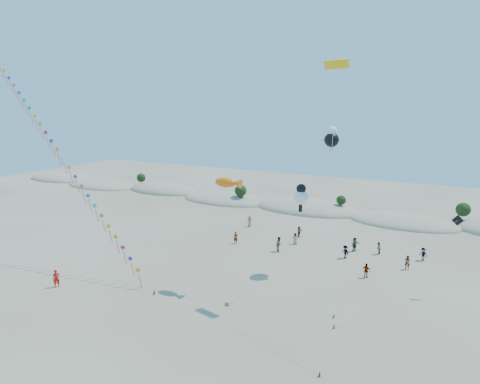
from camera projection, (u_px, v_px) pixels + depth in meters
name	position (u px, v px, depth m)	size (l,w,h in m)	color
ground	(121.00, 339.00, 30.98)	(160.00, 160.00, 0.00)	#7C6C56
dune_ridge	(312.00, 209.00, 69.65)	(145.30, 11.49, 5.57)	gray
kite_train	(52.00, 143.00, 45.65)	(31.61, 6.15, 26.25)	#3F2D1E
fish_kite	(228.00, 183.00, 38.22)	(3.32, 4.43, 11.01)	#3F2D1E
cartoon_kite_low	(301.00, 196.00, 42.17)	(3.82, 11.35, 9.71)	#3F2D1E
cartoon_kite_high	(332.00, 138.00, 41.75)	(4.68, 11.23, 15.64)	#3F2D1E
parafoil_kite	(337.00, 69.00, 34.29)	(4.24, 12.99, 21.61)	#3F2D1E
dark_kite	(429.00, 245.00, 35.94)	(8.82, 11.64, 7.84)	#3F2D1E
flyer_foreground	(56.00, 279.00, 39.78)	(0.66, 0.43, 1.80)	red
beachgoers	(329.00, 244.00, 49.86)	(24.96, 11.50, 1.87)	slate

